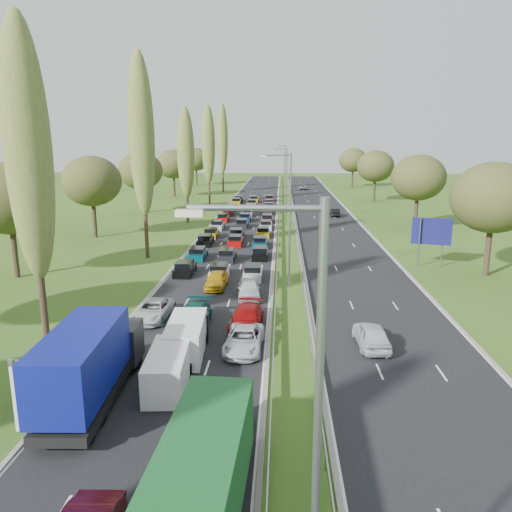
# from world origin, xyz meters

# --- Properties ---
(ground) EXTENTS (260.00, 260.00, 0.00)m
(ground) POSITION_xyz_m (4.50, 80.00, 0.00)
(ground) COLOR #34581B
(ground) RESTS_ON ground
(near_carriageway) EXTENTS (10.50, 215.00, 0.04)m
(near_carriageway) POSITION_xyz_m (-2.25, 82.50, 0.00)
(near_carriageway) COLOR black
(near_carriageway) RESTS_ON ground
(far_carriageway) EXTENTS (10.50, 215.00, 0.04)m
(far_carriageway) POSITION_xyz_m (11.25, 82.50, 0.00)
(far_carriageway) COLOR black
(far_carriageway) RESTS_ON ground
(central_reservation) EXTENTS (2.36, 215.00, 0.32)m
(central_reservation) POSITION_xyz_m (4.50, 82.50, 0.55)
(central_reservation) COLOR gray
(central_reservation) RESTS_ON ground
(lamp_columns) EXTENTS (0.18, 140.18, 12.00)m
(lamp_columns) POSITION_xyz_m (4.50, 78.00, 6.00)
(lamp_columns) COLOR gray
(lamp_columns) RESTS_ON ground
(poplar_row) EXTENTS (2.80, 127.80, 22.44)m
(poplar_row) POSITION_xyz_m (-11.50, 68.17, 12.39)
(poplar_row) COLOR #2D2116
(poplar_row) RESTS_ON ground
(woodland_left) EXTENTS (8.00, 166.00, 11.10)m
(woodland_left) POSITION_xyz_m (-22.00, 62.63, 7.68)
(woodland_left) COLOR #2D2116
(woodland_left) RESTS_ON ground
(woodland_right) EXTENTS (8.00, 153.00, 11.10)m
(woodland_right) POSITION_xyz_m (24.00, 66.67, 7.68)
(woodland_right) COLOR #2D2116
(woodland_right) RESTS_ON ground
(traffic_queue_fill) EXTENTS (9.14, 67.80, 0.80)m
(traffic_queue_fill) POSITION_xyz_m (-2.27, 77.42, 0.44)
(traffic_queue_fill) COLOR black
(traffic_queue_fill) RESTS_ON ground
(near_car_2) EXTENTS (2.62, 5.06, 1.36)m
(near_car_2) POSITION_xyz_m (-5.70, 33.96, 0.70)
(near_car_2) COLOR silver
(near_car_2) RESTS_ON near_carriageway
(near_car_7) EXTENTS (2.18, 5.24, 1.51)m
(near_car_7) POSITION_xyz_m (-2.40, 32.52, 0.78)
(near_car_7) COLOR #044643
(near_car_7) RESTS_ON near_carriageway
(near_car_8) EXTENTS (1.94, 4.48, 1.50)m
(near_car_8) POSITION_xyz_m (-2.06, 42.29, 0.77)
(near_car_8) COLOR #BF900C
(near_car_8) RESTS_ON near_carriageway
(near_car_9) EXTENTS (1.64, 4.57, 1.50)m
(near_car_9) POSITION_xyz_m (1.43, 13.77, 0.77)
(near_car_9) COLOR black
(near_car_9) RESTS_ON near_carriageway
(near_car_10) EXTENTS (2.50, 5.07, 1.38)m
(near_car_10) POSITION_xyz_m (1.47, 28.69, 0.71)
(near_car_10) COLOR silver
(near_car_10) RESTS_ON near_carriageway
(near_car_11) EXTENTS (2.41, 5.29, 1.50)m
(near_car_11) POSITION_xyz_m (1.37, 32.36, 0.77)
(near_car_11) COLOR #92090A
(near_car_11) RESTS_ON near_carriageway
(near_car_12) EXTENTS (2.22, 4.70, 1.55)m
(near_car_12) POSITION_xyz_m (1.06, 39.59, 0.80)
(near_car_12) COLOR silver
(near_car_12) RESTS_ON near_carriageway
(far_car_0) EXTENTS (2.05, 4.72, 1.59)m
(far_car_0) POSITION_xyz_m (9.62, 29.65, 0.81)
(far_car_0) COLOR silver
(far_car_0) RESTS_ON far_carriageway
(far_car_1) EXTENTS (1.58, 4.26, 1.39)m
(far_car_1) POSITION_xyz_m (13.15, 87.48, 0.72)
(far_car_1) COLOR black
(far_car_1) RESTS_ON far_carriageway
(far_car_2) EXTENTS (2.35, 4.88, 1.34)m
(far_car_2) POSITION_xyz_m (9.50, 137.14, 0.69)
(far_car_2) COLOR gray
(far_car_2) RESTS_ON far_carriageway
(blue_lorry) EXTENTS (2.74, 9.88, 4.17)m
(blue_lorry) POSITION_xyz_m (-5.76, 21.84, 2.15)
(blue_lorry) COLOR black
(blue_lorry) RESTS_ON near_carriageway
(green_lorry) EXTENTS (2.46, 13.28, 3.94)m
(green_lorry) POSITION_xyz_m (1.25, 12.42, 2.12)
(green_lorry) COLOR black
(green_lorry) RESTS_ON near_carriageway
(white_van_front) EXTENTS (2.01, 5.11, 2.06)m
(white_van_front) POSITION_xyz_m (-2.21, 23.72, 1.05)
(white_van_front) COLOR silver
(white_van_front) RESTS_ON near_carriageway
(white_van_rear) EXTENTS (2.14, 5.45, 2.19)m
(white_van_rear) POSITION_xyz_m (-2.04, 28.00, 1.12)
(white_van_rear) COLOR white
(white_van_rear) RESTS_ON near_carriageway
(info_sign) EXTENTS (1.50, 0.30, 2.10)m
(info_sign) POSITION_xyz_m (-9.40, 22.04, 1.37)
(info_sign) COLOR gray
(info_sign) RESTS_ON ground
(direction_sign) EXTENTS (3.88, 1.16, 5.20)m
(direction_sign) POSITION_xyz_m (19.40, 51.22, 3.57)
(direction_sign) COLOR gray
(direction_sign) RESTS_ON ground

